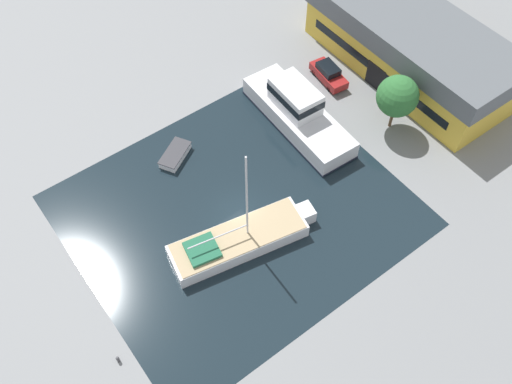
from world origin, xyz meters
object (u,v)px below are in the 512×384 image
Objects in this scene: quay_tree_near_building at (398,96)px; parked_car at (329,74)px; small_dinghy at (175,155)px; motor_cruiser at (297,112)px; warehouse_building at (411,45)px; sailboat_moored at (240,239)px.

quay_tree_near_building is 1.24× the size of parked_car.
parked_car is at bearing -122.39° from small_dinghy.
parked_car is (-8.23, -0.57, -2.98)m from quay_tree_near_building.
parked_car reaches higher than small_dinghy.
parked_car is 6.84m from motor_cruiser.
motor_cruiser is (-0.87, -13.70, -1.51)m from warehouse_building.
sailboat_moored reaches higher than small_dinghy.
warehouse_building reaches higher than quay_tree_near_building.
quay_tree_near_building is 0.46× the size of sailboat_moored.
warehouse_building is at bearing 115.94° from sailboat_moored.
sailboat_moored is 10.97m from small_dinghy.
sailboat_moored is at bearing 146.22° from small_dinghy.
small_dinghy is (-0.66, -17.77, -0.48)m from parked_car.
small_dinghy is at bearing -172.21° from sailboat_moored.
warehouse_building is 13.81m from motor_cruiser.
warehouse_building reaches higher than parked_car.
small_dinghy is at bearing 4.97° from parked_car.
sailboat_moored is at bearing 36.24° from parked_car.
sailboat_moored is (10.29, -18.44, -0.11)m from parked_car.
quay_tree_near_building is 0.44× the size of motor_cruiser.
small_dinghy is (-4.18, -25.20, -2.67)m from warehouse_building.
quay_tree_near_building is at bearing -36.40° from motor_cruiser.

